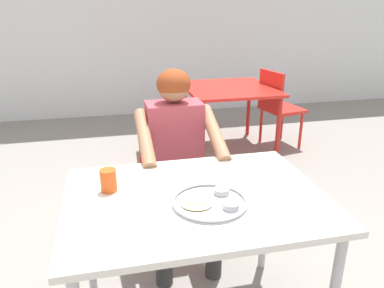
{
  "coord_description": "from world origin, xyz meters",
  "views": [
    {
      "loc": [
        -0.27,
        -1.46,
        1.55
      ],
      "look_at": [
        0.11,
        0.22,
        0.9
      ],
      "focal_mm": 34.85,
      "sensor_mm": 36.0,
      "label": 1
    }
  ],
  "objects_px": {
    "thali_tray": "(210,201)",
    "chair_red_right": "(277,103)",
    "chair_foreground": "(172,168)",
    "diner_foreground": "(178,150)",
    "drinking_cup": "(108,180)",
    "table_background_red": "(229,94)",
    "chair_red_left": "(167,110)",
    "table_foreground": "(196,211)"
  },
  "relations": [
    {
      "from": "table_background_red",
      "to": "chair_red_left",
      "type": "bearing_deg",
      "value": 176.38
    },
    {
      "from": "table_foreground",
      "to": "drinking_cup",
      "type": "distance_m",
      "value": 0.42
    },
    {
      "from": "chair_foreground",
      "to": "table_background_red",
      "type": "height_order",
      "value": "chair_foreground"
    },
    {
      "from": "thali_tray",
      "to": "chair_red_right",
      "type": "xyz_separation_m",
      "value": [
        1.44,
        2.4,
        -0.26
      ]
    },
    {
      "from": "diner_foreground",
      "to": "chair_red_left",
      "type": "distance_m",
      "value": 1.75
    },
    {
      "from": "chair_foreground",
      "to": "chair_red_right",
      "type": "xyz_separation_m",
      "value": [
        1.45,
        1.44,
        0.01
      ]
    },
    {
      "from": "chair_red_left",
      "to": "chair_red_right",
      "type": "xyz_separation_m",
      "value": [
        1.23,
        -0.05,
        0.01
      ]
    },
    {
      "from": "table_background_red",
      "to": "table_foreground",
      "type": "bearing_deg",
      "value": -111.64
    },
    {
      "from": "drinking_cup",
      "to": "table_background_red",
      "type": "height_order",
      "value": "drinking_cup"
    },
    {
      "from": "table_foreground",
      "to": "chair_red_right",
      "type": "xyz_separation_m",
      "value": [
        1.49,
        2.31,
        -0.17
      ]
    },
    {
      "from": "chair_foreground",
      "to": "table_background_red",
      "type": "bearing_deg",
      "value": 58.71
    },
    {
      "from": "table_foreground",
      "to": "chair_foreground",
      "type": "relative_size",
      "value": 1.34
    },
    {
      "from": "chair_foreground",
      "to": "table_foreground",
      "type": "bearing_deg",
      "value": -92.56
    },
    {
      "from": "chair_foreground",
      "to": "chair_red_right",
      "type": "distance_m",
      "value": 2.04
    },
    {
      "from": "thali_tray",
      "to": "chair_red_left",
      "type": "bearing_deg",
      "value": 85.07
    },
    {
      "from": "drinking_cup",
      "to": "chair_red_right",
      "type": "distance_m",
      "value": 2.88
    },
    {
      "from": "chair_foreground",
      "to": "chair_red_right",
      "type": "height_order",
      "value": "chair_red_right"
    },
    {
      "from": "diner_foreground",
      "to": "chair_foreground",
      "type": "bearing_deg",
      "value": 90.39
    },
    {
      "from": "table_foreground",
      "to": "chair_foreground",
      "type": "xyz_separation_m",
      "value": [
        0.04,
        0.87,
        -0.18
      ]
    },
    {
      "from": "chair_foreground",
      "to": "thali_tray",
      "type": "bearing_deg",
      "value": -89.73
    },
    {
      "from": "chair_red_left",
      "to": "drinking_cup",
      "type": "bearing_deg",
      "value": -105.72
    },
    {
      "from": "table_foreground",
      "to": "chair_red_left",
      "type": "bearing_deg",
      "value": 83.85
    },
    {
      "from": "drinking_cup",
      "to": "diner_foreground",
      "type": "height_order",
      "value": "diner_foreground"
    },
    {
      "from": "table_background_red",
      "to": "chair_red_right",
      "type": "relative_size",
      "value": 1.11
    },
    {
      "from": "diner_foreground",
      "to": "chair_red_left",
      "type": "height_order",
      "value": "diner_foreground"
    },
    {
      "from": "chair_red_left",
      "to": "chair_red_right",
      "type": "height_order",
      "value": "chair_red_right"
    },
    {
      "from": "chair_red_right",
      "to": "chair_foreground",
      "type": "bearing_deg",
      "value": -135.11
    },
    {
      "from": "diner_foreground",
      "to": "chair_red_left",
      "type": "bearing_deg",
      "value": 82.89
    },
    {
      "from": "drinking_cup",
      "to": "table_background_red",
      "type": "distance_m",
      "value": 2.55
    },
    {
      "from": "drinking_cup",
      "to": "chair_red_left",
      "type": "height_order",
      "value": "drinking_cup"
    },
    {
      "from": "drinking_cup",
      "to": "chair_red_right",
      "type": "bearing_deg",
      "value": 49.53
    },
    {
      "from": "table_foreground",
      "to": "chair_red_left",
      "type": "height_order",
      "value": "chair_red_left"
    },
    {
      "from": "thali_tray",
      "to": "chair_foreground",
      "type": "xyz_separation_m",
      "value": [
        -0.0,
        0.96,
        -0.27
      ]
    },
    {
      "from": "chair_foreground",
      "to": "diner_foreground",
      "type": "xyz_separation_m",
      "value": [
        0.0,
        -0.22,
        0.22
      ]
    },
    {
      "from": "table_background_red",
      "to": "chair_red_right",
      "type": "xyz_separation_m",
      "value": [
        0.56,
        -0.01,
        -0.13
      ]
    },
    {
      "from": "drinking_cup",
      "to": "table_background_red",
      "type": "xyz_separation_m",
      "value": [
        1.3,
        2.19,
        -0.17
      ]
    },
    {
      "from": "thali_tray",
      "to": "chair_red_right",
      "type": "height_order",
      "value": "chair_red_right"
    },
    {
      "from": "thali_tray",
      "to": "chair_red_left",
      "type": "distance_m",
      "value": 2.48
    },
    {
      "from": "chair_red_left",
      "to": "thali_tray",
      "type": "bearing_deg",
      "value": -94.93
    },
    {
      "from": "chair_foreground",
      "to": "diner_foreground",
      "type": "relative_size",
      "value": 0.72
    },
    {
      "from": "thali_tray",
      "to": "table_foreground",
      "type": "bearing_deg",
      "value": 117.38
    },
    {
      "from": "chair_foreground",
      "to": "chair_red_right",
      "type": "relative_size",
      "value": 0.99
    }
  ]
}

